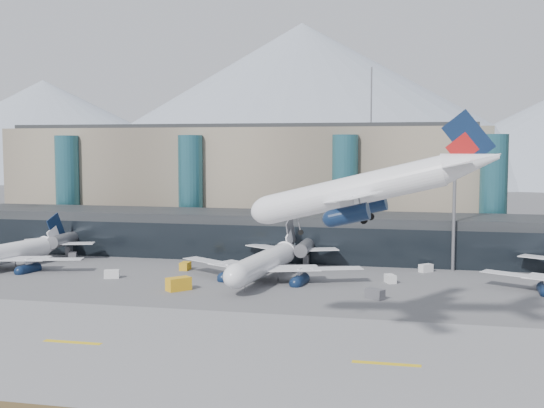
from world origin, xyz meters
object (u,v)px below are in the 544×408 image
at_px(veh_b, 185,266).
at_px(veh_h, 179,284).
at_px(veh_f, 73,256).
at_px(hero_jet, 377,180).
at_px(jet_parked_mid, 270,254).
at_px(veh_a, 112,274).
at_px(jet_parked_left, 15,246).
at_px(veh_g, 390,279).
at_px(veh_d, 426,268).
at_px(lightmast_mid, 454,200).
at_px(veh_c, 375,294).

bearing_deg(veh_b, veh_h, -163.45).
xyz_separation_m(veh_b, veh_f, (-28.46, 5.98, 0.05)).
bearing_deg(hero_jet, veh_f, 150.52).
height_order(jet_parked_mid, veh_f, jet_parked_mid).
xyz_separation_m(veh_a, veh_b, (10.82, 11.23, 0.02)).
distance_m(hero_jet, jet_parked_left, 88.69).
bearing_deg(veh_b, jet_parked_mid, -103.08).
relative_size(jet_parked_mid, veh_g, 14.49).
distance_m(hero_jet, jet_parked_mid, 49.13).
bearing_deg(jet_parked_left, veh_d, -69.96).
xyz_separation_m(veh_f, veh_h, (34.04, -24.91, 0.29)).
xyz_separation_m(lightmast_mid, veh_c, (-13.63, -29.37, -13.56)).
bearing_deg(jet_parked_left, lightmast_mid, -68.77).
bearing_deg(veh_b, veh_c, -114.61).
relative_size(veh_b, veh_f, 0.91).
bearing_deg(veh_a, jet_parked_mid, -7.53).
bearing_deg(veh_g, hero_jet, -24.22).
bearing_deg(hero_jet, jet_parked_left, 158.95).
height_order(jet_parked_mid, veh_c, jet_parked_mid).
distance_m(jet_parked_left, veh_a, 26.08).
relative_size(jet_parked_mid, veh_b, 13.63).
xyz_separation_m(veh_c, veh_f, (-68.15, 24.28, -0.00)).
bearing_deg(hero_jet, veh_h, 150.82).
relative_size(lightmast_mid, veh_a, 9.14).
bearing_deg(jet_parked_mid, veh_c, -116.85).
height_order(jet_parked_left, veh_g, jet_parked_left).
distance_m(veh_d, veh_f, 76.48).
bearing_deg(veh_h, veh_d, -15.18).
height_order(veh_b, veh_c, veh_c).
distance_m(jet_parked_mid, veh_f, 48.42).
bearing_deg(veh_f, jet_parked_mid, -126.41).
distance_m(jet_parked_mid, veh_d, 32.18).
distance_m(jet_parked_mid, veh_a, 30.53).
bearing_deg(veh_g, veh_b, -119.98).
xyz_separation_m(hero_jet, veh_h, (-35.96, 25.72, -19.95)).
height_order(jet_parked_mid, veh_d, jet_parked_mid).
height_order(hero_jet, veh_g, hero_jet).
height_order(lightmast_mid, hero_jet, hero_jet).
height_order(hero_jet, veh_b, hero_jet).
relative_size(lightmast_mid, veh_f, 8.35).
bearing_deg(jet_parked_mid, veh_g, -82.78).
relative_size(veh_c, veh_h, 0.74).
height_order(lightmast_mid, veh_f, lightmast_mid).
bearing_deg(hero_jet, lightmast_mid, 84.46).
distance_m(veh_c, veh_f, 72.35).
height_order(veh_f, veh_h, veh_h).
bearing_deg(jet_parked_mid, hero_jet, -143.76).
height_order(hero_jet, veh_a, hero_jet).
relative_size(veh_f, veh_g, 1.17).
bearing_deg(hero_jet, jet_parked_mid, 125.97).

